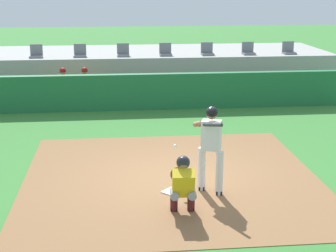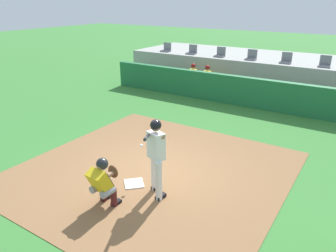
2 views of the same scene
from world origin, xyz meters
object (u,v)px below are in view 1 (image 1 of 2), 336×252
at_px(catcher_crouched, 183,183).
at_px(stadium_seat_7, 289,50).
at_px(dugout_player_1, 85,86).
at_px(stadium_seat_1, 36,54).
at_px(stadium_seat_3, 123,53).
at_px(home_plate, 176,192).
at_px(stadium_seat_6, 248,51).
at_px(batter_at_plate, 211,144).
at_px(stadium_seat_4, 166,52).
at_px(dugout_player_0, 63,86).
at_px(stadium_seat_5, 207,51).
at_px(stadium_seat_2, 80,53).

distance_m(catcher_crouched, stadium_seat_7, 12.56).
xyz_separation_m(dugout_player_1, stadium_seat_1, (-1.87, 2.03, 0.86)).
bearing_deg(stadium_seat_3, stadium_seat_7, 0.00).
bearing_deg(stadium_seat_7, stadium_seat_3, 180.00).
bearing_deg(home_plate, stadium_seat_7, 60.81).
height_order(dugout_player_1, stadium_seat_7, stadium_seat_7).
height_order(stadium_seat_3, stadium_seat_6, same).
bearing_deg(batter_at_plate, stadium_seat_7, 63.98).
distance_m(stadium_seat_3, stadium_seat_6, 4.88).
bearing_deg(catcher_crouched, stadium_seat_3, 94.20).
xyz_separation_m(batter_at_plate, dugout_player_1, (-2.88, 8.20, -0.36)).
distance_m(batter_at_plate, stadium_seat_4, 10.25).
height_order(home_plate, stadium_seat_4, stadium_seat_4).
distance_m(catcher_crouched, dugout_player_0, 9.59).
relative_size(dugout_player_1, stadium_seat_4, 2.71).
bearing_deg(batter_at_plate, dugout_player_0, 113.84).
bearing_deg(catcher_crouched, dugout_player_1, 103.53).
distance_m(stadium_seat_5, stadium_seat_7, 3.25).
bearing_deg(dugout_player_0, catcher_crouched, -72.15).
xyz_separation_m(dugout_player_0, stadium_seat_2, (0.50, 2.03, 0.86)).
xyz_separation_m(catcher_crouched, stadium_seat_2, (-2.45, 11.16, 0.93)).
distance_m(stadium_seat_3, stadium_seat_4, 1.62).
bearing_deg(stadium_seat_7, stadium_seat_6, 180.00).
relative_size(dugout_player_0, stadium_seat_3, 2.71).
distance_m(stadium_seat_5, stadium_seat_6, 1.63).
height_order(stadium_seat_4, stadium_seat_7, same).
relative_size(stadium_seat_4, stadium_seat_5, 1.00).
distance_m(catcher_crouched, dugout_player_1, 9.39).
bearing_deg(stadium_seat_3, catcher_crouched, -85.80).
relative_size(stadium_seat_1, stadium_seat_5, 1.00).
height_order(dugout_player_0, stadium_seat_5, stadium_seat_5).
distance_m(home_plate, batter_at_plate, 1.23).
bearing_deg(stadium_seat_4, stadium_seat_2, 180.00).
bearing_deg(stadium_seat_6, stadium_seat_3, 180.00).
xyz_separation_m(dugout_player_0, stadium_seat_4, (3.75, 2.03, 0.86)).
bearing_deg(stadium_seat_2, catcher_crouched, -77.65).
bearing_deg(stadium_seat_3, stadium_seat_2, 180.00).
relative_size(stadium_seat_4, stadium_seat_7, 1.00).
distance_m(stadium_seat_4, stadium_seat_5, 1.62).
distance_m(dugout_player_0, stadium_seat_6, 7.34).
xyz_separation_m(home_plate, stadium_seat_3, (-0.81, 10.18, 1.51)).
height_order(batter_at_plate, stadium_seat_7, stadium_seat_7).
bearing_deg(stadium_seat_6, catcher_crouched, -109.96).
bearing_deg(stadium_seat_2, batter_at_plate, -73.00).
height_order(dugout_player_0, stadium_seat_1, stadium_seat_1).
distance_m(home_plate, stadium_seat_3, 10.32).
height_order(batter_at_plate, stadium_seat_6, stadium_seat_6).
bearing_deg(stadium_seat_5, stadium_seat_2, 180.00).
distance_m(dugout_player_1, stadium_seat_4, 3.73).
xyz_separation_m(home_plate, stadium_seat_1, (-4.06, 10.18, 1.51)).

